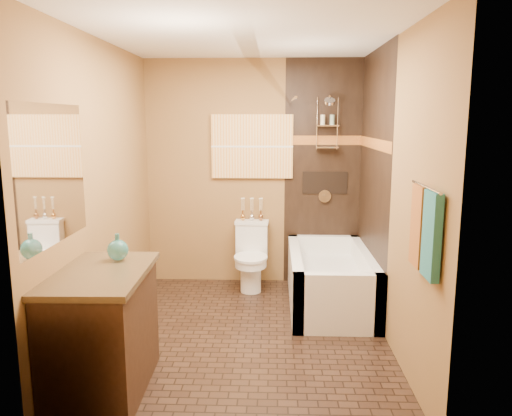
{
  "coord_description": "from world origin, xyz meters",
  "views": [
    {
      "loc": [
        0.24,
        -4.06,
        1.86
      ],
      "look_at": [
        0.07,
        0.4,
        1.05
      ],
      "focal_mm": 35.0,
      "sensor_mm": 36.0,
      "label": 1
    }
  ],
  "objects_px": {
    "bathtub": "(330,284)",
    "sunset_painting": "(252,147)",
    "toilet": "(251,256)",
    "vanity": "(103,331)"
  },
  "relations": [
    {
      "from": "bathtub",
      "to": "toilet",
      "type": "xyz_separation_m",
      "value": [
        -0.81,
        0.48,
        0.15
      ]
    },
    {
      "from": "sunset_painting",
      "to": "vanity",
      "type": "height_order",
      "value": "sunset_painting"
    },
    {
      "from": "toilet",
      "to": "vanity",
      "type": "distance_m",
      "value": 2.33
    },
    {
      "from": "toilet",
      "to": "vanity",
      "type": "bearing_deg",
      "value": -110.31
    },
    {
      "from": "sunset_painting",
      "to": "bathtub",
      "type": "height_order",
      "value": "sunset_painting"
    },
    {
      "from": "bathtub",
      "to": "toilet",
      "type": "height_order",
      "value": "toilet"
    },
    {
      "from": "vanity",
      "to": "sunset_painting",
      "type": "bearing_deg",
      "value": 67.57
    },
    {
      "from": "sunset_painting",
      "to": "toilet",
      "type": "height_order",
      "value": "sunset_painting"
    },
    {
      "from": "sunset_painting",
      "to": "bathtub",
      "type": "relative_size",
      "value": 0.6
    },
    {
      "from": "bathtub",
      "to": "sunset_painting",
      "type": "bearing_deg",
      "value": 138.26
    }
  ]
}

